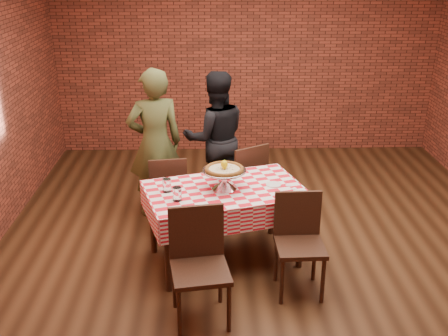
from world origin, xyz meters
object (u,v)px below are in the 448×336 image
Objects in this scene: chair_far_left at (168,192)px; diner_black at (216,138)px; table at (225,225)px; pizza_stand at (224,179)px; chair_far_right at (241,181)px; pizza at (224,169)px; diner_olive at (155,144)px; condiment_caddy at (217,171)px; water_glass_left at (177,194)px; chair_near_right at (300,247)px; water_glass_right at (167,185)px; chair_near_left at (200,270)px.

chair_far_left is 0.55× the size of diner_black.
pizza_stand is at bearing 126.93° from table.
chair_far_right is (0.80, 0.23, 0.02)m from chair_far_left.
pizza is 1.28m from diner_olive.
diner_olive reaches higher than condiment_caddy.
chair_near_right is (1.06, -0.31, -0.38)m from water_glass_left.
water_glass_right is at bearing -144.80° from condiment_caddy.
chair_near_left is 0.93m from chair_near_right.
chair_far_right is (-0.42, 1.45, 0.01)m from chair_near_right.
pizza is 0.99m from chair_near_right.
pizza reaches higher than pizza_stand.
pizza_stand is at bearing -76.47° from condiment_caddy.
diner_black reaches higher than water_glass_right.
diner_black is at bearing 77.60° from water_glass_left.
chair_near_right is at bearing 99.43° from diner_black.
diner_black is at bearing 77.38° from chair_near_left.
pizza reaches higher than chair_near_left.
chair_near_right is at bearing 114.33° from diner_olive.
chair_far_right reaches higher than water_glass_left.
chair_near_right is (0.63, -0.56, 0.07)m from table.
chair_near_right is (0.64, -0.56, -0.41)m from pizza_stand.
water_glass_left is 1.67m from diner_black.
water_glass_left is at bearing 92.38° from chair_far_left.
pizza_stand is 0.46× the size of chair_far_right.
chair_far_left is (-1.22, 1.22, -0.01)m from chair_near_right.
diner_olive is (-1.37, 1.60, 0.40)m from chair_near_right.
chair_near_right is 1.73m from chair_far_left.
water_glass_left is 1.17m from chair_near_right.
pizza is 0.38× the size of chair_near_left.
chair_near_left is (0.31, -0.87, -0.36)m from water_glass_right.
condiment_caddy is 0.08× the size of diner_black.
diner_olive is at bearing -40.05° from chair_far_right.
chair_near_right is at bearing 127.39° from chair_far_left.
diner_black reaches higher than pizza.
pizza_stand reaches higher than chair_far_left.
chair_near_right is at bearing -41.31° from table.
chair_near_right is at bearing 75.39° from chair_far_right.
table is 1.36m from diner_olive.
diner_olive reaches higher than chair_near_left.
table is 0.53m from condiment_caddy.
chair_near_left is 0.59× the size of diner_black.
pizza_stand is 1.16× the size of pizza.
chair_far_right is at bearing 67.81° from chair_near_left.
diner_black is at bearing 92.69° from pizza.
pizza_stand is 1.03m from chair_near_left.
condiment_caddy is at bearing 34.71° from water_glass_right.
diner_olive reaches higher than chair_far_left.
water_glass_right is at bearing 61.68° from diner_black.
pizza_stand is 0.27m from condiment_caddy.
diner_olive is at bearing 95.96° from chair_near_left.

